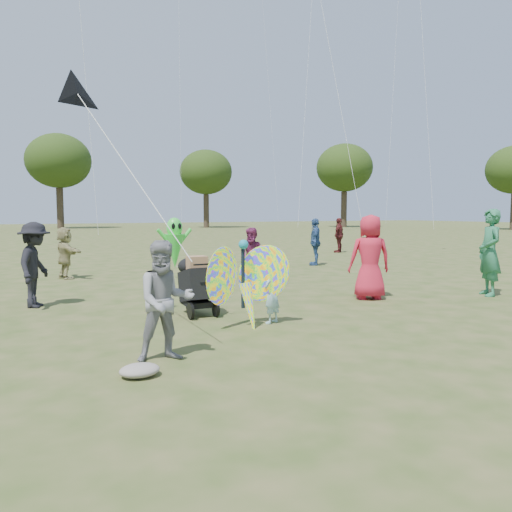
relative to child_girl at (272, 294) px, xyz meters
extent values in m
plane|color=#51592B|center=(0.22, -0.87, -0.51)|extent=(160.00, 160.00, 0.00)
imported|color=#9AC8DA|center=(0.00, 0.00, 0.00)|extent=(0.44, 0.38, 1.01)
imported|color=gray|center=(-2.24, -1.26, 0.26)|extent=(0.79, 0.64, 1.54)
ellipsoid|color=gray|center=(-2.70, -1.73, -0.43)|extent=(0.47, 0.38, 0.15)
imported|color=red|center=(3.04, 1.10, 0.41)|extent=(1.05, 0.89, 1.84)
imported|color=black|center=(-3.47, 3.41, 0.34)|extent=(1.00, 1.25, 1.70)
imported|color=#2D4D7E|center=(5.88, 7.42, 0.33)|extent=(0.90, 1.03, 1.67)
imported|color=tan|center=(-2.45, 7.66, 0.23)|extent=(0.75, 1.42, 1.47)
imported|color=#7D2957|center=(1.82, 4.31, 0.24)|extent=(0.91, 0.90, 1.48)
imported|color=#296D49|center=(5.73, 0.22, 0.48)|extent=(0.75, 0.85, 1.96)
imported|color=#551C1D|center=(10.03, 11.61, 0.30)|extent=(1.01, 0.85, 1.61)
cube|color=black|center=(-0.89, 1.26, 0.04)|extent=(0.49, 0.88, 0.71)
cube|color=black|center=(-0.89, 1.26, -0.29)|extent=(0.44, 0.70, 0.10)
ellipsoid|color=black|center=(-0.89, 1.51, 0.37)|extent=(0.51, 0.45, 0.33)
cylinder|color=black|center=(-1.13, 0.91, -0.36)|extent=(0.06, 0.30, 0.30)
cylinder|color=black|center=(-0.65, 0.91, -0.36)|extent=(0.06, 0.30, 0.30)
cylinder|color=black|center=(-0.89, 1.71, -0.40)|extent=(0.06, 0.22, 0.22)
cylinder|color=black|center=(-0.89, 0.78, 0.47)|extent=(0.44, 0.05, 0.03)
cube|color=#AB7952|center=(-0.89, 1.21, 0.45)|extent=(0.35, 0.29, 0.26)
ellipsoid|color=#F0254D|center=(-0.92, -0.02, 0.36)|extent=(0.98, 0.71, 1.24)
ellipsoid|color=#F0254D|center=(-0.16, -0.02, 0.36)|extent=(0.98, 0.71, 1.24)
cylinder|color=black|center=(-0.54, 0.00, 0.31)|extent=(0.06, 0.06, 1.00)
cone|color=#F0254D|center=(-0.49, -0.17, -0.21)|extent=(0.36, 0.49, 0.93)
sphere|color=teal|center=(-0.54, -0.02, 0.86)|extent=(0.16, 0.16, 0.16)
cone|color=black|center=(-2.90, 1.11, 3.25)|extent=(0.89, 0.62, 0.81)
cylinder|color=silver|center=(-2.37, -0.02, 1.99)|extent=(1.08, 2.29, 2.53)
cone|color=#34DF3C|center=(0.27, 6.07, 0.29)|extent=(0.56, 0.56, 0.95)
ellipsoid|color=#34DF3C|center=(0.27, 6.07, 0.94)|extent=(0.44, 0.39, 0.57)
ellipsoid|color=black|center=(0.18, 5.89, 0.99)|extent=(0.10, 0.05, 0.17)
ellipsoid|color=black|center=(0.36, 5.89, 0.99)|extent=(0.10, 0.05, 0.17)
cylinder|color=#34DF3C|center=(-0.03, 6.07, 0.69)|extent=(0.43, 0.10, 0.49)
cylinder|color=#34DF3C|center=(0.57, 6.07, 0.69)|extent=(0.43, 0.10, 0.49)
cylinder|color=silver|center=(0.57, 5.87, -0.31)|extent=(0.61, 0.41, 0.41)
cylinder|color=silver|center=(8.30, 11.60, 9.02)|extent=(4.16, 4.94, 16.45)
cylinder|color=silver|center=(-1.91, 7.09, 6.40)|extent=(0.28, 1.92, 11.22)
cylinder|color=silver|center=(9.67, 6.27, 6.96)|extent=(0.90, 2.29, 12.33)
cylinder|color=silver|center=(4.97, 19.31, 11.79)|extent=(1.51, 4.38, 21.99)
cylinder|color=silver|center=(16.34, 14.94, 12.49)|extent=(4.25, 3.62, 23.39)
cylinder|color=#3A2D21|center=(2.22, 54.13, 1.80)|extent=(0.77, 0.77, 4.62)
ellipsoid|color=#2B4214|center=(2.22, 54.13, 7.19)|extent=(7.26, 7.26, 6.17)
cylinder|color=#3A2D21|center=(18.22, 49.13, 1.49)|extent=(0.66, 0.67, 3.99)
ellipsoid|color=#2B4214|center=(18.22, 49.13, 6.14)|extent=(6.27, 6.27, 5.33)
cylinder|color=#3A2D21|center=(34.22, 43.13, 1.70)|extent=(0.73, 0.73, 4.41)
ellipsoid|color=#2B4214|center=(34.22, 43.13, 6.84)|extent=(6.93, 6.93, 5.89)
camera|label=1|loc=(-4.07, -7.32, 1.39)|focal=35.00mm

